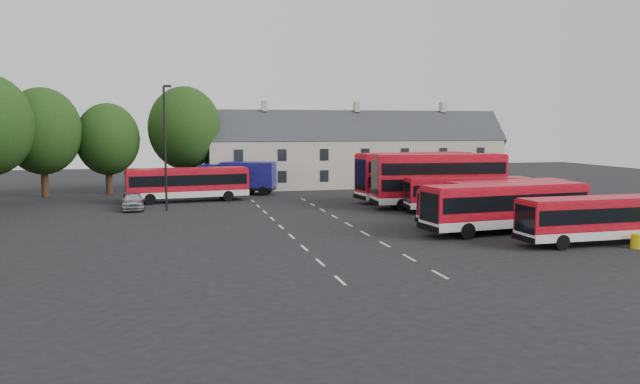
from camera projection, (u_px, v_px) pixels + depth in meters
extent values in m
plane|color=black|center=(286.00, 231.00, 42.50)|extent=(140.00, 140.00, 0.00)
cube|color=beige|center=(340.00, 280.00, 28.96)|extent=(0.15, 1.80, 0.01)
cube|color=beige|center=(320.00, 262.00, 32.83)|extent=(0.15, 1.80, 0.01)
cube|color=beige|center=(304.00, 248.00, 36.69)|extent=(0.15, 1.80, 0.01)
cube|color=beige|center=(292.00, 236.00, 40.56)|extent=(0.15, 1.80, 0.01)
cube|color=beige|center=(281.00, 227.00, 44.43)|extent=(0.15, 1.80, 0.01)
cube|color=beige|center=(272.00, 219.00, 48.30)|extent=(0.15, 1.80, 0.01)
cube|color=beige|center=(265.00, 212.00, 52.17)|extent=(0.15, 1.80, 0.01)
cube|color=beige|center=(258.00, 206.00, 56.04)|extent=(0.15, 1.80, 0.01)
cube|color=beige|center=(253.00, 201.00, 59.91)|extent=(0.15, 1.80, 0.01)
cube|color=beige|center=(440.00, 274.00, 30.11)|extent=(0.15, 1.80, 0.01)
cube|color=beige|center=(409.00, 258.00, 33.98)|extent=(0.15, 1.80, 0.01)
cube|color=beige|center=(385.00, 244.00, 37.85)|extent=(0.15, 1.80, 0.01)
cube|color=beige|center=(365.00, 233.00, 41.72)|extent=(0.15, 1.80, 0.01)
cube|color=beige|center=(348.00, 224.00, 45.59)|extent=(0.15, 1.80, 0.01)
cube|color=beige|center=(335.00, 217.00, 49.46)|extent=(0.15, 1.80, 0.01)
cube|color=beige|center=(323.00, 210.00, 53.33)|extent=(0.15, 1.80, 0.01)
cube|color=beige|center=(312.00, 204.00, 57.20)|extent=(0.15, 1.80, 0.01)
cube|color=beige|center=(303.00, 200.00, 61.07)|extent=(0.15, 1.80, 0.01)
cylinder|color=black|center=(45.00, 177.00, 62.82)|extent=(0.70, 0.70, 4.02)
ellipsoid|color=#15340E|center=(42.00, 131.00, 62.34)|extent=(7.59, 7.59, 8.73)
cylinder|color=black|center=(109.00, 177.00, 66.17)|extent=(0.70, 0.70, 3.50)
ellipsoid|color=#15340E|center=(108.00, 139.00, 65.75)|extent=(6.60, 6.60, 7.59)
cylinder|color=black|center=(186.00, 172.00, 68.95)|extent=(0.70, 0.70, 4.20)
ellipsoid|color=#15340E|center=(185.00, 128.00, 68.44)|extent=(7.92, 7.92, 9.11)
cube|color=beige|center=(356.00, 163.00, 74.46)|extent=(35.00, 7.00, 5.50)
cube|color=#2D3035|center=(356.00, 140.00, 74.18)|extent=(35.70, 7.13, 7.13)
cube|color=beige|center=(264.00, 106.00, 71.22)|extent=(0.60, 0.90, 1.20)
cube|color=beige|center=(357.00, 107.00, 73.76)|extent=(0.60, 0.90, 1.20)
cube|color=beige|center=(443.00, 107.00, 76.30)|extent=(0.60, 0.90, 1.20)
cube|color=silver|center=(597.00, 232.00, 37.85)|extent=(10.23, 2.64, 0.51)
cube|color=#AB0A19|center=(598.00, 214.00, 37.73)|extent=(10.23, 2.64, 1.80)
cube|color=black|center=(598.00, 213.00, 37.73)|extent=(9.82, 2.68, 0.88)
cube|color=#AB0A19|center=(599.00, 198.00, 37.63)|extent=(10.02, 2.54, 0.11)
cylinder|color=black|center=(562.00, 242.00, 36.03)|extent=(0.93, 0.29, 0.92)
cylinder|color=black|center=(629.00, 231.00, 39.73)|extent=(0.93, 0.29, 0.92)
cube|color=silver|center=(505.00, 221.00, 41.84)|extent=(11.91, 3.97, 0.58)
cube|color=#AB0A19|center=(506.00, 201.00, 41.70)|extent=(11.91, 3.97, 2.07)
cube|color=black|center=(506.00, 200.00, 41.70)|extent=(11.45, 3.98, 1.01)
cube|color=#AB0A19|center=(506.00, 185.00, 41.59)|extent=(11.66, 3.83, 0.13)
cylinder|color=black|center=(467.00, 231.00, 39.48)|extent=(1.09, 0.42, 1.06)
cylinder|color=black|center=(539.00, 220.00, 44.26)|extent=(1.09, 0.42, 1.06)
cube|color=silver|center=(485.00, 216.00, 44.74)|extent=(10.06, 3.28, 0.49)
cube|color=#AB0A19|center=(485.00, 201.00, 44.62)|extent=(10.06, 3.28, 1.75)
cube|color=black|center=(485.00, 200.00, 44.61)|extent=(9.67, 3.29, 0.85)
cube|color=#AB0A19|center=(486.00, 188.00, 44.52)|extent=(9.85, 3.17, 0.11)
cylinder|color=black|center=(454.00, 224.00, 42.76)|extent=(0.92, 0.35, 0.90)
cylinder|color=black|center=(513.00, 216.00, 46.76)|extent=(0.92, 0.35, 0.90)
cube|color=silver|center=(508.00, 209.00, 48.77)|extent=(10.62, 4.00, 0.52)
cube|color=#AB0A19|center=(508.00, 194.00, 48.65)|extent=(10.62, 4.00, 1.84)
cube|color=black|center=(508.00, 193.00, 48.64)|extent=(10.22, 3.99, 0.90)
cube|color=#AB0A19|center=(508.00, 181.00, 48.55)|extent=(10.40, 3.87, 0.11)
cylinder|color=black|center=(481.00, 216.00, 46.55)|extent=(0.97, 0.41, 0.94)
cylinder|color=black|center=(532.00, 208.00, 51.05)|extent=(0.97, 0.41, 0.94)
cube|color=silver|center=(467.00, 204.00, 51.81)|extent=(10.55, 3.49, 0.52)
cube|color=#AB0A19|center=(468.00, 190.00, 51.69)|extent=(10.55, 3.49, 1.83)
cube|color=black|center=(468.00, 189.00, 51.68)|extent=(10.14, 3.50, 0.89)
cube|color=#AB0A19|center=(468.00, 178.00, 51.59)|extent=(10.33, 3.38, 0.11)
cylinder|color=black|center=(433.00, 209.00, 50.39)|extent=(0.96, 0.37, 0.94)
cylinder|color=black|center=(500.00, 205.00, 53.29)|extent=(0.96, 0.37, 0.94)
cube|color=silver|center=(439.00, 199.00, 54.61)|extent=(11.73, 3.32, 0.58)
cube|color=#AB0A19|center=(439.00, 175.00, 54.39)|extent=(11.73, 3.32, 3.53)
cube|color=black|center=(439.00, 183.00, 54.47)|extent=(11.27, 3.36, 1.00)
cube|color=#AB0A19|center=(440.00, 155.00, 54.20)|extent=(11.50, 3.20, 0.13)
cylinder|color=black|center=(402.00, 205.00, 52.83)|extent=(1.07, 0.36, 1.05)
cylinder|color=black|center=(473.00, 200.00, 56.45)|extent=(1.07, 0.36, 1.05)
cube|color=black|center=(439.00, 168.00, 54.32)|extent=(11.27, 3.36, 1.00)
cube|color=silver|center=(414.00, 193.00, 59.46)|extent=(11.62, 4.17, 0.57)
cube|color=#AB0A19|center=(414.00, 172.00, 59.25)|extent=(11.62, 4.17, 3.46)
cube|color=black|center=(414.00, 179.00, 59.32)|extent=(11.18, 4.17, 0.98)
cube|color=#AB0A19|center=(415.00, 153.00, 59.06)|extent=(11.38, 4.04, 0.12)
cylinder|color=black|center=(386.00, 199.00, 57.07)|extent=(1.06, 0.43, 1.03)
cylinder|color=black|center=(440.00, 193.00, 61.90)|extent=(1.06, 0.43, 1.03)
cube|color=black|center=(414.00, 165.00, 59.17)|extent=(11.18, 4.17, 0.98)
cube|color=silver|center=(188.00, 193.00, 59.31)|extent=(11.57, 4.02, 0.57)
cube|color=#AB0A19|center=(188.00, 180.00, 59.18)|extent=(11.57, 4.02, 2.01)
cube|color=black|center=(188.00, 179.00, 59.17)|extent=(11.13, 4.02, 0.98)
cube|color=#AB0A19|center=(187.00, 169.00, 59.07)|extent=(11.33, 3.89, 0.12)
cylinder|color=black|center=(150.00, 199.00, 56.97)|extent=(1.06, 0.42, 1.03)
cylinder|color=black|center=(223.00, 194.00, 61.71)|extent=(1.06, 0.42, 1.03)
cube|color=black|center=(238.00, 188.00, 65.79)|extent=(8.06, 4.71, 0.29)
cube|color=navy|center=(211.00, 176.00, 66.02)|extent=(2.69, 2.98, 2.35)
cube|color=black|center=(202.00, 172.00, 66.10)|extent=(0.83, 1.98, 1.17)
cube|color=navy|center=(248.00, 175.00, 65.50)|extent=(6.08, 4.26, 2.64)
cylinder|color=black|center=(210.00, 190.00, 65.06)|extent=(1.01, 0.60, 0.98)
cylinder|color=black|center=(268.00, 189.00, 66.52)|extent=(1.01, 0.60, 0.98)
imported|color=#B5B8BE|center=(133.00, 201.00, 53.45)|extent=(1.96, 4.50, 1.51)
cylinder|color=yellow|center=(637.00, 241.00, 36.61)|extent=(0.68, 0.68, 0.85)
cylinder|color=black|center=(165.00, 149.00, 52.55)|extent=(0.19, 0.19, 10.49)
cube|color=black|center=(167.00, 86.00, 52.13)|extent=(0.66, 0.36, 0.19)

